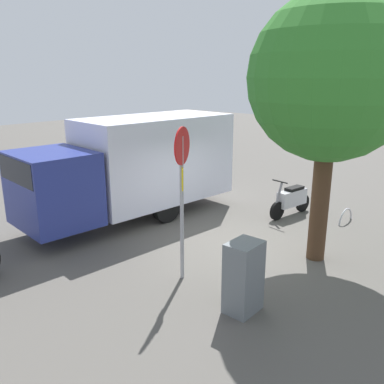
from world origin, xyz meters
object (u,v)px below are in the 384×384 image
Objects in this scene: box_truck_near at (131,165)px; utility_cabinet at (243,277)px; motorcycle at (291,199)px; stop_sign at (182,180)px; bike_rack_hoop at (345,222)px; street_tree at (331,79)px.

utility_cabinet is at bearing 74.60° from box_truck_near.
motorcycle is 5.45m from stop_sign.
box_truck_near is 4.15m from stop_sign.
box_truck_near reaches higher than utility_cabinet.
stop_sign reaches higher than bike_rack_hoop.
box_truck_near is at bearing -36.09° from motorcycle.
street_tree is 6.98× the size of bike_rack_hoop.
street_tree reaches higher than box_truck_near.
motorcycle is at bearing -69.43° from bike_rack_hoop.
stop_sign is (5.19, 0.37, 1.64)m from motorcycle.
stop_sign reaches higher than motorcycle.
stop_sign is at bearing 12.07° from motorcycle.
stop_sign is 0.55× the size of street_tree.
street_tree is (-1.16, 5.38, 2.47)m from box_truck_near.
motorcycle is at bearing -158.95° from utility_cabinet.
box_truck_near is 6.56m from bike_rack_hoop.
street_tree is 5.06m from bike_rack_hoop.
bike_rack_hoop is (-0.56, 1.50, -0.52)m from motorcycle.
bike_rack_hoop is at bearing 168.84° from stop_sign.
street_tree is (-2.86, 1.63, 1.95)m from stop_sign.
box_truck_near is 1.44× the size of street_tree.
utility_cabinet is at bearing 84.70° from stop_sign.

